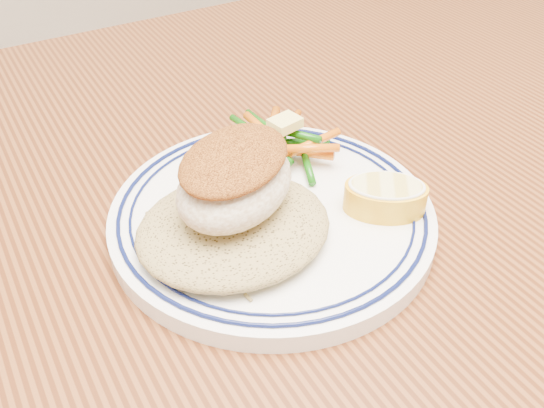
{
  "coord_description": "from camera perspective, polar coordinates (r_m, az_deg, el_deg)",
  "views": [
    {
      "loc": [
        -0.16,
        -0.3,
        1.05
      ],
      "look_at": [
        0.02,
        0.01,
        0.77
      ],
      "focal_mm": 40.0,
      "sensor_mm": 36.0,
      "label": 1
    }
  ],
  "objects": [
    {
      "name": "fish_fillet",
      "position": [
        0.41,
        -3.52,
        2.47
      ],
      "size": [
        0.12,
        0.11,
        0.05
      ],
      "color": "beige",
      "rests_on": "rice_pilaf"
    },
    {
      "name": "plate",
      "position": [
        0.46,
        0.0,
        -1.03
      ],
      "size": [
        0.24,
        0.24,
        0.02
      ],
      "color": "white",
      "rests_on": "dining_table"
    },
    {
      "name": "vegetable_pile",
      "position": [
        0.5,
        0.41,
        5.49
      ],
      "size": [
        0.1,
        0.11,
        0.03
      ],
      "color": "#11560A",
      "rests_on": "plate"
    },
    {
      "name": "butter_pat",
      "position": [
        0.5,
        1.23,
        7.61
      ],
      "size": [
        0.03,
        0.02,
        0.01
      ],
      "primitive_type": "cube",
      "rotation": [
        0.0,
        0.0,
        0.19
      ],
      "color": "#F4E777",
      "rests_on": "vegetable_pile"
    },
    {
      "name": "rice_pilaf",
      "position": [
        0.42,
        -3.64,
        -1.88
      ],
      "size": [
        0.14,
        0.12,
        0.03
      ],
      "primitive_type": "ellipsoid",
      "color": "olive",
      "rests_on": "plate"
    },
    {
      "name": "dining_table",
      "position": [
        0.52,
        -1.24,
        -11.46
      ],
      "size": [
        1.5,
        0.9,
        0.75
      ],
      "color": "#4B230F",
      "rests_on": "ground"
    },
    {
      "name": "lemon_wedge",
      "position": [
        0.45,
        10.63,
        0.77
      ],
      "size": [
        0.08,
        0.08,
        0.02
      ],
      "color": "yellow",
      "rests_on": "plate"
    }
  ]
}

